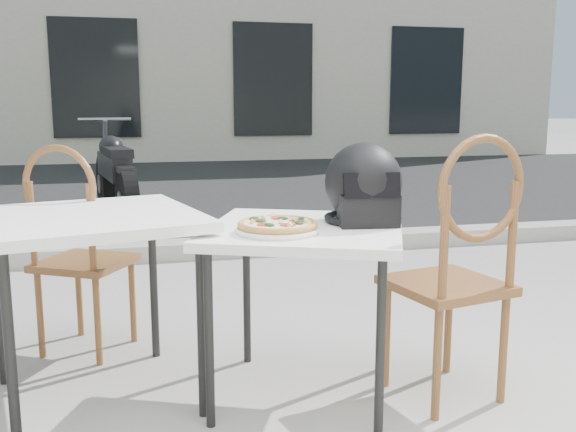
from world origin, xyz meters
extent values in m
cube|color=black|center=(0.00, 7.00, 0.00)|extent=(30.00, 8.00, 0.00)
cube|color=#9A9890|center=(0.00, 3.00, 0.06)|extent=(30.00, 0.25, 0.12)
cube|color=beige|center=(0.00, 14.00, 3.50)|extent=(16.00, 6.00, 7.00)
cube|color=black|center=(-1.70, 10.98, 1.60)|extent=(1.60, 0.08, 2.20)
cube|color=black|center=(1.70, 10.98, 1.60)|extent=(1.60, 0.08, 2.20)
cube|color=black|center=(5.00, 10.98, 1.60)|extent=(1.60, 0.08, 2.20)
cube|color=white|center=(-0.38, 0.54, 0.67)|extent=(0.94, 0.94, 0.04)
cylinder|color=black|center=(-0.77, 0.38, 0.33)|extent=(0.04, 0.04, 0.65)
cylinder|color=black|center=(-0.22, 0.15, 0.33)|extent=(0.04, 0.04, 0.65)
cylinder|color=black|center=(-0.54, 0.93, 0.33)|extent=(0.04, 0.04, 0.65)
cylinder|color=black|center=(0.01, 0.70, 0.33)|extent=(0.04, 0.04, 0.65)
cylinder|color=white|center=(-0.51, 0.44, 0.69)|extent=(0.39, 0.39, 0.01)
torus|color=white|center=(-0.51, 0.44, 0.70)|extent=(0.40, 0.40, 0.02)
cylinder|color=#C38D47|center=(-0.51, 0.44, 0.71)|extent=(0.33, 0.33, 0.01)
torus|color=#C38D47|center=(-0.51, 0.44, 0.72)|extent=(0.34, 0.34, 0.02)
cylinder|color=red|center=(-0.51, 0.44, 0.72)|extent=(0.30, 0.30, 0.00)
cylinder|color=#FFEDC3|center=(-0.51, 0.44, 0.72)|extent=(0.29, 0.29, 0.00)
cylinder|color=red|center=(-0.44, 0.44, 0.73)|extent=(0.07, 0.07, 0.00)
cylinder|color=red|center=(-0.49, 0.51, 0.73)|extent=(0.07, 0.07, 0.00)
cylinder|color=red|center=(-0.57, 0.48, 0.73)|extent=(0.07, 0.07, 0.00)
cylinder|color=red|center=(-0.56, 0.40, 0.73)|extent=(0.07, 0.07, 0.00)
cylinder|color=red|center=(-0.49, 0.38, 0.73)|extent=(0.07, 0.07, 0.00)
ellipsoid|color=#143718|center=(-0.48, 0.49, 0.73)|extent=(0.05, 0.04, 0.01)
ellipsoid|color=#143718|center=(-0.57, 0.46, 0.73)|extent=(0.05, 0.05, 0.01)
ellipsoid|color=#143718|center=(-0.44, 0.39, 0.73)|extent=(0.04, 0.04, 0.01)
ellipsoid|color=#143718|center=(-0.55, 0.38, 0.73)|extent=(0.05, 0.05, 0.01)
ellipsoid|color=#143718|center=(-0.41, 0.46, 0.73)|extent=(0.04, 0.03, 0.01)
ellipsoid|color=#143718|center=(-0.58, 0.52, 0.73)|extent=(0.05, 0.05, 0.01)
cylinder|color=#CECE7E|center=(-0.51, 0.41, 0.73)|extent=(0.02, 0.02, 0.02)
cylinder|color=#CECE7E|center=(-0.54, 0.52, 0.73)|extent=(0.03, 0.03, 0.02)
cylinder|color=#CECE7E|center=(-0.44, 0.44, 0.73)|extent=(0.03, 0.02, 0.02)
cylinder|color=#CECE7E|center=(-0.51, 0.54, 0.73)|extent=(0.02, 0.02, 0.02)
cylinder|color=#CECE7E|center=(-0.49, 0.35, 0.73)|extent=(0.03, 0.03, 0.02)
cylinder|color=#CECE7E|center=(-0.60, 0.44, 0.73)|extent=(0.03, 0.02, 0.02)
cylinder|color=#CECE7E|center=(-0.41, 0.41, 0.73)|extent=(0.02, 0.02, 0.02)
cylinder|color=#CECE7E|center=(-0.56, 0.40, 0.73)|extent=(0.03, 0.03, 0.02)
ellipsoid|color=black|center=(-0.14, 0.57, 0.84)|extent=(0.33, 0.35, 0.31)
cube|color=black|center=(-0.15, 0.48, 0.75)|extent=(0.23, 0.14, 0.12)
torus|color=black|center=(-0.14, 0.57, 0.70)|extent=(0.34, 0.34, 0.03)
cube|color=black|center=(-0.16, 0.44, 0.85)|extent=(0.21, 0.07, 0.10)
cube|color=brown|center=(0.16, 0.43, 0.45)|extent=(0.48, 0.48, 0.03)
cylinder|color=brown|center=(0.28, 0.62, 0.22)|extent=(0.04, 0.04, 0.44)
cylinder|color=brown|center=(-0.03, 0.55, 0.22)|extent=(0.04, 0.04, 0.44)
cylinder|color=brown|center=(0.35, 0.31, 0.22)|extent=(0.04, 0.04, 0.44)
cylinder|color=brown|center=(0.04, 0.24, 0.22)|extent=(0.04, 0.04, 0.44)
cylinder|color=brown|center=(0.35, 0.30, 0.66)|extent=(0.04, 0.04, 0.42)
cylinder|color=brown|center=(0.04, 0.23, 0.66)|extent=(0.04, 0.04, 0.42)
torus|color=brown|center=(0.19, 0.26, 0.85)|extent=(0.39, 0.12, 0.39)
cube|color=white|center=(-1.18, 0.70, 0.72)|extent=(0.94, 0.94, 0.04)
cylinder|color=black|center=(-1.41, 0.31, 0.35)|extent=(0.04, 0.04, 0.70)
cylinder|color=black|center=(-0.79, 0.47, 0.35)|extent=(0.04, 0.04, 0.70)
cylinder|color=black|center=(-0.94, 1.09, 0.35)|extent=(0.04, 0.04, 0.70)
cube|color=brown|center=(-1.25, 1.24, 0.42)|extent=(0.51, 0.51, 0.03)
cylinder|color=brown|center=(-1.04, 1.30, 0.21)|extent=(0.04, 0.04, 0.41)
cylinder|color=brown|center=(-1.30, 1.45, 0.21)|extent=(0.04, 0.04, 0.41)
cylinder|color=brown|center=(-1.19, 1.04, 0.21)|extent=(0.04, 0.04, 0.41)
cylinder|color=brown|center=(-1.45, 1.19, 0.21)|extent=(0.04, 0.04, 0.41)
cylinder|color=brown|center=(-1.20, 1.03, 0.62)|extent=(0.04, 0.04, 0.39)
cylinder|color=brown|center=(-1.46, 1.18, 0.62)|extent=(0.04, 0.04, 0.39)
torus|color=brown|center=(-1.33, 1.11, 0.79)|extent=(0.33, 0.21, 0.37)
cylinder|color=black|center=(-1.33, 5.26, 0.30)|extent=(0.22, 0.61, 0.60)
cylinder|color=slate|center=(-1.33, 5.26, 0.30)|extent=(0.17, 0.22, 0.20)
cylinder|color=black|center=(-1.09, 3.87, 0.30)|extent=(0.22, 0.61, 0.60)
cylinder|color=slate|center=(-1.09, 3.87, 0.30)|extent=(0.17, 0.22, 0.20)
cube|color=black|center=(-1.21, 4.56, 0.55)|extent=(0.36, 1.07, 0.22)
ellipsoid|color=black|center=(-1.24, 4.71, 0.72)|extent=(0.29, 0.45, 0.23)
cube|color=black|center=(-1.16, 4.27, 0.70)|extent=(0.28, 0.53, 0.08)
cylinder|color=slate|center=(-1.32, 5.18, 0.62)|extent=(0.10, 0.33, 0.72)
cylinder|color=slate|center=(-1.30, 5.06, 0.99)|extent=(0.52, 0.12, 0.03)
cube|color=black|center=(-1.10, 3.89, 0.58)|extent=(0.18, 0.24, 0.05)
camera|label=1|loc=(-0.99, -1.77, 1.15)|focal=40.00mm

